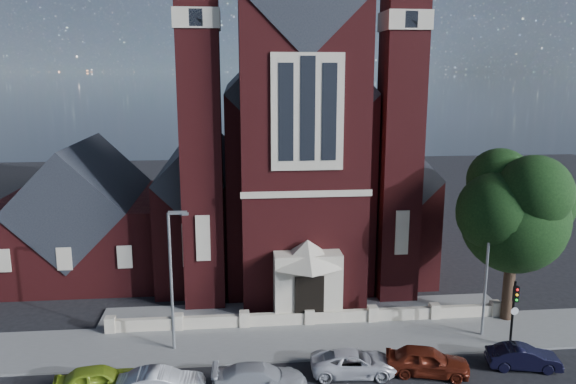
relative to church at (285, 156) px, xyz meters
name	(u,v)px	position (x,y,z in m)	size (l,w,h in m)	color
ground	(294,276)	(0.00, -7.94, -8.19)	(120.00, 120.00, 0.00)	black
pavement_strip	(314,340)	(0.00, -18.44, -8.19)	(60.00, 5.00, 0.12)	slate
forecourt_paving	(305,311)	(0.00, -14.44, -8.19)	(26.00, 3.00, 0.14)	slate
forecourt_wall	(309,325)	(0.00, -16.44, -8.19)	(24.00, 0.40, 0.90)	beige
church	(285,156)	(0.00, 0.00, 0.00)	(20.01, 34.90, 29.20)	#4E1416
parish_hall	(86,221)	(-16.00, -4.94, -4.17)	(12.00, 12.20, 10.24)	#4E1416
street_tree	(519,215)	(12.60, -17.23, -1.23)	(6.40, 6.60, 10.70)	black
street_lamp_left	(173,273)	(-7.91, -18.94, -3.59)	(1.16, 0.22, 8.09)	gray
street_lamp_right	(489,262)	(10.09, -18.94, -3.59)	(1.16, 0.22, 8.09)	gray
traffic_signal	(514,306)	(11.00, -20.52, -5.60)	(0.28, 0.42, 4.00)	black
car_lime_van	(98,380)	(-11.24, -22.93, -7.48)	(1.66, 4.12, 1.40)	#86A521
car_silver_a	(161,384)	(-8.14, -23.63, -7.49)	(1.47, 4.22, 1.39)	#A8ACB0
car_silver_b	(260,378)	(-3.40, -23.52, -7.51)	(1.89, 4.64, 1.35)	#A4A7AC
car_white_suv	(354,363)	(1.53, -22.38, -7.56)	(2.06, 4.48, 1.24)	silver
car_dark_red	(427,361)	(5.30, -22.76, -7.45)	(1.73, 4.31, 1.47)	#5C1C0F
car_navy	(523,357)	(10.57, -22.70, -7.57)	(1.31, 3.76, 1.24)	black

